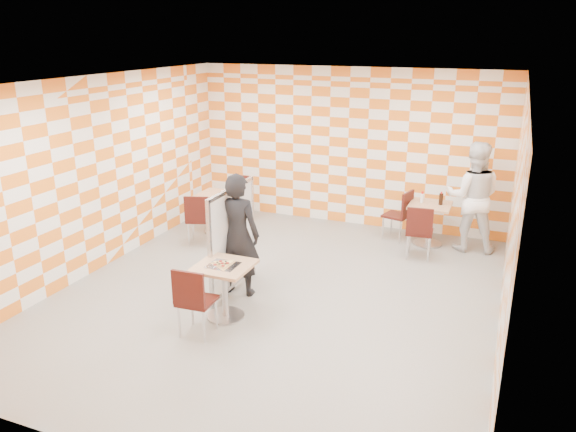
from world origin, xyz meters
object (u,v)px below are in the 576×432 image
at_px(chair_second_front, 420,229).
at_px(chair_second_side, 401,211).
at_px(second_table, 429,217).
at_px(main_table, 224,282).
at_px(empty_table, 217,206).
at_px(soda_bottle, 441,199).
at_px(chair_main_front, 193,297).
at_px(chair_empty_far, 240,195).
at_px(sport_bottle, 422,198).
at_px(man_white, 473,197).
at_px(partition, 233,238).
at_px(man_dark, 237,235).
at_px(chair_empty_near, 198,216).

bearing_deg(chair_second_front, chair_second_side, 119.53).
relative_size(second_table, chair_second_side, 0.81).
distance_m(main_table, empty_table, 3.34).
bearing_deg(soda_bottle, chair_main_front, -118.38).
relative_size(chair_empty_far, sport_bottle, 4.62).
xyz_separation_m(chair_second_side, soda_bottle, (0.67, -0.01, 0.31)).
xyz_separation_m(main_table, chair_second_front, (2.02, 2.95, 0.04)).
bearing_deg(chair_second_side, chair_empty_far, -177.14).
distance_m(chair_main_front, soda_bottle, 4.94).
bearing_deg(sport_bottle, man_white, 0.19).
distance_m(chair_main_front, partition, 1.45).
xyz_separation_m(empty_table, soda_bottle, (3.93, 0.86, 0.34)).
relative_size(chair_main_front, soda_bottle, 4.02).
relative_size(chair_empty_far, man_dark, 0.52).
distance_m(chair_empty_near, sport_bottle, 3.93).
bearing_deg(chair_empty_near, sport_bottle, 23.91).
distance_m(partition, soda_bottle, 3.87).
distance_m(empty_table, chair_second_side, 3.37).
relative_size(empty_table, chair_second_front, 0.81).
bearing_deg(main_table, sport_bottle, 63.00).
xyz_separation_m(second_table, man_dark, (-2.23, -2.99, 0.38)).
relative_size(chair_main_front, partition, 0.60).
distance_m(second_table, chair_empty_near, 4.05).
xyz_separation_m(main_table, man_dark, (-0.17, 0.72, 0.38)).
bearing_deg(chair_second_side, soda_bottle, -0.57).
bearing_deg(second_table, man_dark, -126.79).
bearing_deg(soda_bottle, chair_empty_far, -177.74).
relative_size(partition, sport_bottle, 7.75).
bearing_deg(empty_table, chair_empty_near, -88.72).
relative_size(empty_table, chair_empty_near, 0.81).
relative_size(chair_empty_near, man_dark, 0.52).
height_order(chair_second_front, chair_empty_far, same).
xyz_separation_m(empty_table, chair_second_front, (3.71, 0.07, 0.04)).
height_order(partition, man_dark, man_dark).
bearing_deg(chair_empty_far, partition, -65.18).
bearing_deg(chair_empty_far, chair_main_front, -70.68).
relative_size(chair_main_front, man_white, 0.49).
bearing_deg(chair_empty_near, empty_table, 91.28).
relative_size(main_table, chair_second_side, 0.81).
xyz_separation_m(main_table, sport_bottle, (1.91, 3.75, 0.33)).
bearing_deg(chair_second_side, second_table, -4.15).
bearing_deg(second_table, chair_empty_near, -157.50).
relative_size(chair_second_front, chair_empty_far, 1.00).
xyz_separation_m(partition, man_white, (3.04, 2.94, 0.15)).
bearing_deg(partition, sport_bottle, 53.09).
xyz_separation_m(empty_table, partition, (1.40, -2.06, 0.28)).
height_order(second_table, chair_second_side, chair_second_side).
bearing_deg(main_table, empty_table, 120.40).
bearing_deg(empty_table, main_table, -59.60).
xyz_separation_m(chair_second_front, soda_bottle, (0.21, 0.80, 0.31)).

